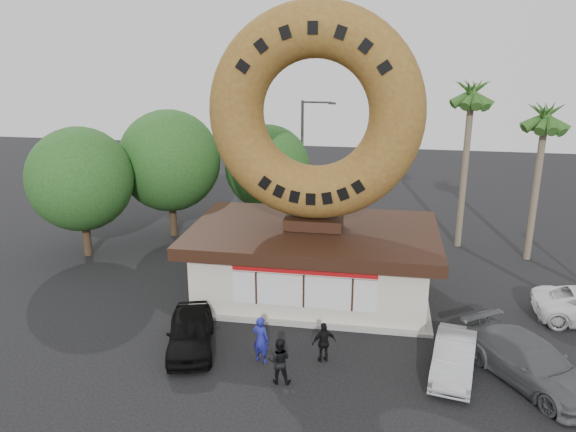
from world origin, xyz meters
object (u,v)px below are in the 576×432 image
(person_center, at_px, (279,361))
(car_silver, at_px, (454,357))
(person_right, at_px, (324,342))
(car_black, at_px, (190,332))
(street_lamp, at_px, (304,158))
(car_grey, at_px, (531,362))
(donut_shop, at_px, (313,259))
(person_left, at_px, (261,340))
(giant_donut, at_px, (315,114))

(person_center, bearing_deg, car_silver, -168.83)
(person_right, bearing_deg, car_black, -25.51)
(street_lamp, height_order, car_black, street_lamp)
(car_grey, bearing_deg, donut_shop, 111.55)
(donut_shop, relative_size, person_center, 6.65)
(donut_shop, xyz_separation_m, car_grey, (8.35, -5.74, -1.00))
(person_right, height_order, car_black, person_right)
(car_silver, bearing_deg, donut_shop, 146.16)
(street_lamp, xyz_separation_m, car_silver, (7.65, -15.66, -3.83))
(person_right, relative_size, car_silver, 0.40)
(street_lamp, bearing_deg, car_black, -97.95)
(car_grey, bearing_deg, person_left, 148.04)
(person_left, relative_size, person_center, 1.08)
(person_left, xyz_separation_m, car_grey, (9.51, 0.32, -0.15))
(person_left, bearing_deg, car_grey, -159.22)
(person_left, xyz_separation_m, car_black, (-2.88, 0.46, -0.19))
(donut_shop, xyz_separation_m, person_center, (-0.25, -7.25, -0.92))
(giant_donut, height_order, person_right, giant_donut)
(person_center, distance_m, car_grey, 8.73)
(giant_donut, xyz_separation_m, car_grey, (8.35, -5.76, -7.68))
(person_center, bearing_deg, street_lamp, -88.45)
(giant_donut, height_order, person_center, giant_donut)
(car_grey, bearing_deg, street_lamp, 89.01)
(donut_shop, bearing_deg, car_grey, -34.53)
(giant_donut, relative_size, street_lamp, 1.16)
(person_center, bearing_deg, giant_donut, -95.71)
(car_grey, bearing_deg, giant_donut, 111.48)
(street_lamp, height_order, car_grey, street_lamp)
(giant_donut, distance_m, street_lamp, 10.92)
(person_left, xyz_separation_m, person_center, (0.91, -1.18, -0.07))
(person_left, relative_size, person_right, 1.16)
(street_lamp, xyz_separation_m, person_right, (2.99, -15.67, -3.70))
(street_lamp, relative_size, person_center, 4.75)
(street_lamp, bearing_deg, car_silver, -63.97)
(giant_donut, xyz_separation_m, street_lamp, (-1.86, 10.00, -3.96))
(car_black, bearing_deg, person_right, -16.73)
(giant_donut, distance_m, car_grey, 12.72)
(person_center, xyz_separation_m, car_silver, (6.04, 1.61, -0.19))
(person_right, bearing_deg, person_center, 24.12)
(giant_donut, relative_size, car_black, 2.19)
(street_lamp, relative_size, person_left, 4.39)
(donut_shop, xyz_separation_m, street_lamp, (-1.86, 10.02, 2.72))
(giant_donut, bearing_deg, car_grey, -34.61)
(car_black, bearing_deg, car_silver, -16.38)
(street_lamp, xyz_separation_m, car_grey, (10.20, -15.76, -3.72))
(person_right, height_order, car_silver, person_right)
(person_right, bearing_deg, person_left, -14.83)
(person_left, height_order, person_center, person_left)
(person_right, relative_size, car_grey, 0.30)
(person_left, distance_m, person_center, 1.50)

